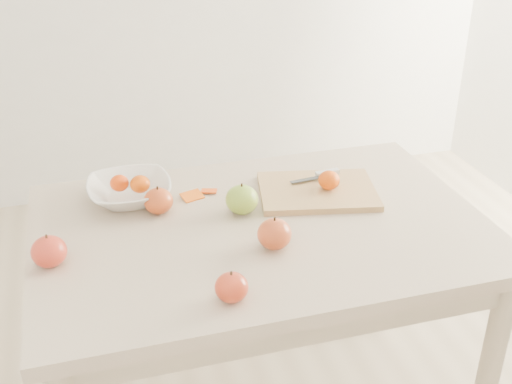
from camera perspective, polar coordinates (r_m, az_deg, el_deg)
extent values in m
cube|color=#C7B096|center=(1.72, 0.46, -3.39)|extent=(1.20, 0.80, 0.04)
cylinder|color=#BCAA8E|center=(2.17, -16.29, -9.35)|extent=(0.06, 0.06, 0.71)
cylinder|color=#BCAA8E|center=(2.37, 10.71, -5.14)|extent=(0.06, 0.06, 0.71)
cylinder|color=#BCAA8E|center=(1.92, 19.84, -15.60)|extent=(0.06, 0.06, 0.71)
cube|color=tan|center=(1.87, 5.48, 0.08)|extent=(0.37, 0.31, 0.02)
ellipsoid|color=#E05207|center=(1.85, 6.50, 1.06)|extent=(0.06, 0.06, 0.05)
imported|color=white|center=(1.85, -11.18, 0.08)|extent=(0.24, 0.24, 0.06)
ellipsoid|color=#D03C07|center=(1.85, -12.05, 0.79)|extent=(0.05, 0.05, 0.05)
ellipsoid|color=orange|center=(1.83, -10.27, 0.71)|extent=(0.06, 0.06, 0.05)
cube|color=#E25E0F|center=(1.85, -5.69, -0.46)|extent=(0.07, 0.06, 0.01)
cube|color=#ED4F10|center=(1.87, -4.20, 0.03)|extent=(0.05, 0.05, 0.01)
cube|color=silver|center=(1.94, 6.36, 1.71)|extent=(0.08, 0.03, 0.01)
cube|color=#323539|center=(1.89, 4.41, 1.09)|extent=(0.10, 0.03, 0.00)
ellipsoid|color=#67961F|center=(1.75, -1.26, -0.67)|extent=(0.09, 0.09, 0.08)
ellipsoid|color=#A02219|center=(1.59, 1.65, -3.75)|extent=(0.09, 0.09, 0.08)
ellipsoid|color=maroon|center=(1.77, -8.67, -0.79)|extent=(0.08, 0.08, 0.07)
ellipsoid|color=#980A0F|center=(1.60, -17.92, -5.05)|extent=(0.08, 0.08, 0.08)
ellipsoid|color=maroon|center=(1.42, -2.19, -8.47)|extent=(0.07, 0.07, 0.07)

